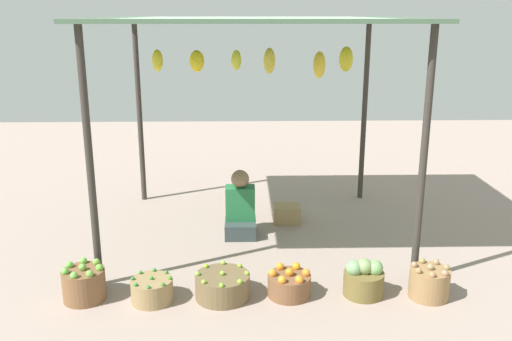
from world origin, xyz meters
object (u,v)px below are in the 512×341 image
at_px(basket_oranges, 289,284).
at_px(wooden_crate_near_vendor, 287,214).
at_px(basket_green_chilies, 152,290).
at_px(basket_limes, 223,286).
at_px(vendor_person, 240,210).
at_px(basket_green_apples, 84,284).
at_px(basket_potatoes, 429,282).
at_px(basket_cabbages, 364,280).

xyz_separation_m(basket_oranges, wooden_crate_near_vendor, (0.12, 1.87, -0.01)).
xyz_separation_m(basket_green_chilies, basket_limes, (0.64, 0.05, 0.01)).
distance_m(vendor_person, basket_oranges, 1.57).
xyz_separation_m(basket_limes, wooden_crate_near_vendor, (0.74, 1.89, -0.01)).
bearing_deg(basket_green_apples, basket_potatoes, -0.75).
height_order(vendor_person, basket_green_apples, vendor_person).
distance_m(vendor_person, basket_cabbages, 1.88).
height_order(basket_green_chilies, wooden_crate_near_vendor, basket_green_chilies).
bearing_deg(vendor_person, basket_potatoes, -41.83).
xyz_separation_m(basket_green_chilies, basket_potatoes, (2.53, 0.01, 0.04)).
height_order(vendor_person, basket_oranges, vendor_person).
bearing_deg(basket_green_apples, basket_cabbages, 0.40).
distance_m(basket_limes, basket_cabbages, 1.30).
distance_m(basket_oranges, basket_potatoes, 1.28).
bearing_deg(basket_potatoes, wooden_crate_near_vendor, 120.94).
relative_size(basket_green_chilies, basket_cabbages, 1.02).
distance_m(basket_green_apples, basket_cabbages, 2.56).
bearing_deg(wooden_crate_near_vendor, basket_cabbages, -73.17).
xyz_separation_m(basket_potatoes, wooden_crate_near_vendor, (-1.16, 1.93, -0.04)).
relative_size(basket_green_apples, basket_oranges, 0.96).
relative_size(vendor_person, basket_limes, 1.55).
xyz_separation_m(vendor_person, basket_green_apples, (-1.42, -1.51, -0.14)).
height_order(basket_green_apples, basket_oranges, basket_green_apples).
distance_m(basket_green_chilies, basket_oranges, 1.25).
bearing_deg(basket_green_chilies, wooden_crate_near_vendor, 54.70).
bearing_deg(basket_cabbages, wooden_crate_near_vendor, 106.83).
relative_size(basket_limes, basket_cabbages, 1.35).
height_order(vendor_person, basket_cabbages, vendor_person).
distance_m(basket_cabbages, basket_potatoes, 0.59).
distance_m(basket_green_apples, wooden_crate_near_vendor, 2.75).
distance_m(basket_green_chilies, basket_cabbages, 1.94).
distance_m(basket_limes, wooden_crate_near_vendor, 2.03).
distance_m(basket_oranges, wooden_crate_near_vendor, 1.87).
xyz_separation_m(basket_green_apples, wooden_crate_near_vendor, (2.00, 1.89, -0.05)).
height_order(basket_limes, basket_oranges, basket_oranges).
bearing_deg(vendor_person, basket_oranges, -73.06).
xyz_separation_m(basket_green_apples, basket_oranges, (1.87, 0.02, -0.04)).
height_order(basket_green_chilies, basket_potatoes, basket_potatoes).
bearing_deg(basket_green_chilies, basket_potatoes, 0.20).
height_order(vendor_person, wooden_crate_near_vendor, vendor_person).
distance_m(vendor_person, basket_limes, 1.53).
xyz_separation_m(basket_cabbages, wooden_crate_near_vendor, (-0.57, 1.87, -0.05)).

